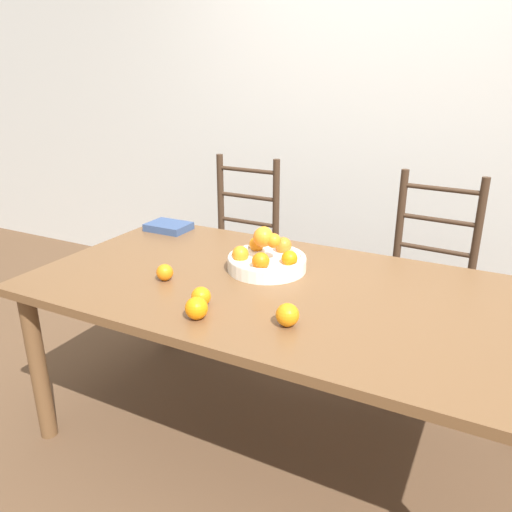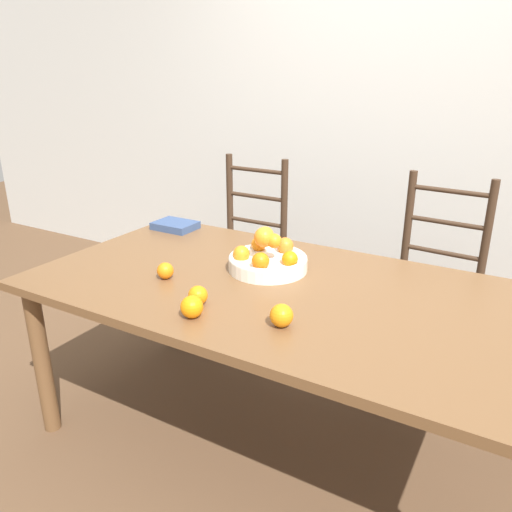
{
  "view_description": "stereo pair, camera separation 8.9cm",
  "coord_description": "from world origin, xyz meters",
  "px_view_note": "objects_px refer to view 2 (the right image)",
  "views": [
    {
      "loc": [
        0.72,
        -1.61,
        1.5
      ],
      "look_at": [
        -0.13,
        0.02,
        0.82
      ],
      "focal_mm": 35.0,
      "sensor_mm": 36.0,
      "label": 1
    },
    {
      "loc": [
        0.79,
        -1.57,
        1.5
      ],
      "look_at": [
        -0.13,
        0.02,
        0.82
      ],
      "focal_mm": 35.0,
      "sensor_mm": 36.0,
      "label": 2
    }
  ],
  "objects_px": {
    "fruit_bowl": "(268,258)",
    "chair_left": "(244,252)",
    "orange_loose_3": "(198,295)",
    "orange_loose_1": "(165,271)",
    "orange_loose_2": "(282,315)",
    "chair_right": "(431,289)",
    "book_stack": "(175,225)",
    "orange_loose_0": "(192,307)"
  },
  "relations": [
    {
      "from": "orange_loose_0",
      "to": "chair_right",
      "type": "bearing_deg",
      "value": 65.02
    },
    {
      "from": "book_stack",
      "to": "orange_loose_0",
      "type": "bearing_deg",
      "value": -48.13
    },
    {
      "from": "orange_loose_0",
      "to": "orange_loose_1",
      "type": "height_order",
      "value": "orange_loose_0"
    },
    {
      "from": "chair_left",
      "to": "book_stack",
      "type": "relative_size",
      "value": 4.86
    },
    {
      "from": "fruit_bowl",
      "to": "chair_left",
      "type": "height_order",
      "value": "chair_left"
    },
    {
      "from": "fruit_bowl",
      "to": "chair_left",
      "type": "distance_m",
      "value": 0.93
    },
    {
      "from": "fruit_bowl",
      "to": "chair_left",
      "type": "bearing_deg",
      "value": 127.74
    },
    {
      "from": "chair_left",
      "to": "orange_loose_3",
      "type": "bearing_deg",
      "value": -65.48
    },
    {
      "from": "fruit_bowl",
      "to": "book_stack",
      "type": "relative_size",
      "value": 1.53
    },
    {
      "from": "orange_loose_1",
      "to": "orange_loose_2",
      "type": "xyz_separation_m",
      "value": [
        0.58,
        -0.12,
        0.01
      ]
    },
    {
      "from": "fruit_bowl",
      "to": "chair_left",
      "type": "xyz_separation_m",
      "value": [
        -0.54,
        0.7,
        -0.29
      ]
    },
    {
      "from": "fruit_bowl",
      "to": "orange_loose_0",
      "type": "distance_m",
      "value": 0.5
    },
    {
      "from": "chair_right",
      "to": "orange_loose_0",
      "type": "bearing_deg",
      "value": -110.76
    },
    {
      "from": "orange_loose_1",
      "to": "chair_left",
      "type": "distance_m",
      "value": 1.04
    },
    {
      "from": "fruit_bowl",
      "to": "orange_loose_3",
      "type": "bearing_deg",
      "value": -97.57
    },
    {
      "from": "orange_loose_0",
      "to": "orange_loose_2",
      "type": "relative_size",
      "value": 1.0
    },
    {
      "from": "orange_loose_1",
      "to": "orange_loose_3",
      "type": "xyz_separation_m",
      "value": [
        0.25,
        -0.13,
        0.0
      ]
    },
    {
      "from": "orange_loose_0",
      "to": "chair_right",
      "type": "height_order",
      "value": "chair_right"
    },
    {
      "from": "orange_loose_2",
      "to": "chair_right",
      "type": "xyz_separation_m",
      "value": [
        0.27,
        1.1,
        -0.28
      ]
    },
    {
      "from": "orange_loose_2",
      "to": "chair_right",
      "type": "height_order",
      "value": "chair_right"
    },
    {
      "from": "orange_loose_3",
      "to": "chair_right",
      "type": "height_order",
      "value": "chair_right"
    },
    {
      "from": "orange_loose_1",
      "to": "chair_right",
      "type": "bearing_deg",
      "value": 48.98
    },
    {
      "from": "orange_loose_2",
      "to": "chair_right",
      "type": "bearing_deg",
      "value": 76.28
    },
    {
      "from": "orange_loose_1",
      "to": "book_stack",
      "type": "height_order",
      "value": "orange_loose_1"
    },
    {
      "from": "fruit_bowl",
      "to": "chair_right",
      "type": "relative_size",
      "value": 0.31
    },
    {
      "from": "orange_loose_3",
      "to": "chair_right",
      "type": "xyz_separation_m",
      "value": [
        0.6,
        1.11,
        -0.27
      ]
    },
    {
      "from": "orange_loose_0",
      "to": "orange_loose_3",
      "type": "xyz_separation_m",
      "value": [
        -0.04,
        0.09,
        -0.0
      ]
    },
    {
      "from": "fruit_bowl",
      "to": "orange_loose_3",
      "type": "distance_m",
      "value": 0.41
    },
    {
      "from": "orange_loose_2",
      "to": "orange_loose_1",
      "type": "bearing_deg",
      "value": 168.15
    },
    {
      "from": "fruit_bowl",
      "to": "book_stack",
      "type": "xyz_separation_m",
      "value": [
        -0.7,
        0.26,
        -0.03
      ]
    },
    {
      "from": "orange_loose_2",
      "to": "orange_loose_3",
      "type": "height_order",
      "value": "orange_loose_2"
    },
    {
      "from": "orange_loose_3",
      "to": "chair_left",
      "type": "distance_m",
      "value": 1.24
    },
    {
      "from": "fruit_bowl",
      "to": "orange_loose_2",
      "type": "height_order",
      "value": "fruit_bowl"
    },
    {
      "from": "book_stack",
      "to": "fruit_bowl",
      "type": "bearing_deg",
      "value": -20.65
    },
    {
      "from": "orange_loose_0",
      "to": "orange_loose_3",
      "type": "relative_size",
      "value": 1.11
    },
    {
      "from": "orange_loose_1",
      "to": "orange_loose_2",
      "type": "bearing_deg",
      "value": -11.85
    },
    {
      "from": "orange_loose_0",
      "to": "chair_right",
      "type": "relative_size",
      "value": 0.07
    },
    {
      "from": "orange_loose_2",
      "to": "chair_left",
      "type": "distance_m",
      "value": 1.4
    },
    {
      "from": "orange_loose_1",
      "to": "book_stack",
      "type": "distance_m",
      "value": 0.67
    },
    {
      "from": "orange_loose_2",
      "to": "chair_right",
      "type": "relative_size",
      "value": 0.07
    },
    {
      "from": "orange_loose_2",
      "to": "book_stack",
      "type": "bearing_deg",
      "value": 145.48
    },
    {
      "from": "book_stack",
      "to": "chair_left",
      "type": "bearing_deg",
      "value": 69.85
    }
  ]
}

